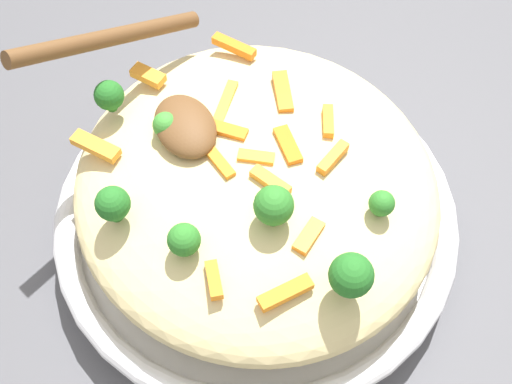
# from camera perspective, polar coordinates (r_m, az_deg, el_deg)

# --- Properties ---
(ground_plane) EXTENTS (2.40, 2.40, 0.00)m
(ground_plane) POSITION_cam_1_polar(r_m,az_deg,el_deg) (0.54, 0.00, -3.56)
(ground_plane) COLOR #4C4C51
(serving_bowl) EXTENTS (0.30, 0.30, 0.04)m
(serving_bowl) POSITION_cam_1_polar(r_m,az_deg,el_deg) (0.52, 0.00, -2.38)
(serving_bowl) COLOR silver
(serving_bowl) RESTS_ON ground_plane
(pasta_mound) EXTENTS (0.27, 0.25, 0.07)m
(pasta_mound) POSITION_cam_1_polar(r_m,az_deg,el_deg) (0.48, 0.00, 0.54)
(pasta_mound) COLOR #DBC689
(pasta_mound) RESTS_ON serving_bowl
(carrot_piece_0) EXTENTS (0.04, 0.01, 0.01)m
(carrot_piece_0) POSITION_cam_1_polar(r_m,az_deg,el_deg) (0.46, -3.47, 2.95)
(carrot_piece_0) COLOR orange
(carrot_piece_0) RESTS_ON pasta_mound
(carrot_piece_1) EXTENTS (0.03, 0.02, 0.01)m
(carrot_piece_1) POSITION_cam_1_polar(r_m,az_deg,el_deg) (0.51, -8.94, 9.53)
(carrot_piece_1) COLOR orange
(carrot_piece_1) RESTS_ON pasta_mound
(carrot_piece_2) EXTENTS (0.03, 0.01, 0.01)m
(carrot_piece_2) POSITION_cam_1_polar(r_m,az_deg,el_deg) (0.46, 2.62, 3.87)
(carrot_piece_2) COLOR orange
(carrot_piece_2) RESTS_ON pasta_mound
(carrot_piece_3) EXTENTS (0.03, 0.03, 0.01)m
(carrot_piece_3) POSITION_cam_1_polar(r_m,az_deg,el_deg) (0.53, -1.84, 11.98)
(carrot_piece_3) COLOR orange
(carrot_piece_3) RESTS_ON pasta_mound
(carrot_piece_4) EXTENTS (0.03, 0.01, 0.01)m
(carrot_piece_4) POSITION_cam_1_polar(r_m,az_deg,el_deg) (0.42, -3.50, -7.29)
(carrot_piece_4) COLOR orange
(carrot_piece_4) RESTS_ON pasta_mound
(carrot_piece_5) EXTENTS (0.03, 0.03, 0.01)m
(carrot_piece_5) POSITION_cam_1_polar(r_m,az_deg,el_deg) (0.47, -2.50, 5.08)
(carrot_piece_5) COLOR orange
(carrot_piece_5) RESTS_ON pasta_mound
(carrot_piece_6) EXTENTS (0.01, 0.03, 0.01)m
(carrot_piece_6) POSITION_cam_1_polar(r_m,az_deg,el_deg) (0.41, 2.45, -8.33)
(carrot_piece_6) COLOR orange
(carrot_piece_6) RESTS_ON pasta_mound
(carrot_piece_7) EXTENTS (0.03, 0.02, 0.01)m
(carrot_piece_7) POSITION_cam_1_polar(r_m,az_deg,el_deg) (0.48, 5.99, 5.82)
(carrot_piece_7) COLOR orange
(carrot_piece_7) RESTS_ON pasta_mound
(carrot_piece_8) EXTENTS (0.03, 0.03, 0.01)m
(carrot_piece_8) POSITION_cam_1_polar(r_m,az_deg,el_deg) (0.48, -13.15, 3.73)
(carrot_piece_8) COLOR orange
(carrot_piece_8) RESTS_ON pasta_mound
(carrot_piece_9) EXTENTS (0.04, 0.02, 0.01)m
(carrot_piece_9) POSITION_cam_1_polar(r_m,az_deg,el_deg) (0.49, 2.23, 8.23)
(carrot_piece_9) COLOR orange
(carrot_piece_9) RESTS_ON pasta_mound
(carrot_piece_10) EXTENTS (0.02, 0.03, 0.01)m
(carrot_piece_10) POSITION_cam_1_polar(r_m,az_deg,el_deg) (0.45, -0.00, 2.82)
(carrot_piece_10) COLOR orange
(carrot_piece_10) RESTS_ON pasta_mound
(carrot_piece_11) EXTENTS (0.04, 0.03, 0.01)m
(carrot_piece_11) POSITION_cam_1_polar(r_m,az_deg,el_deg) (0.49, -2.36, 7.31)
(carrot_piece_11) COLOR orange
(carrot_piece_11) RESTS_ON pasta_mound
(carrot_piece_12) EXTENTS (0.02, 0.03, 0.01)m
(carrot_piece_12) POSITION_cam_1_polar(r_m,az_deg,el_deg) (0.46, 6.38, 2.83)
(carrot_piece_12) COLOR orange
(carrot_piece_12) RESTS_ON pasta_mound
(carrot_piece_13) EXTENTS (0.03, 0.02, 0.01)m
(carrot_piece_13) POSITION_cam_1_polar(r_m,az_deg,el_deg) (0.44, 1.24, 0.85)
(carrot_piece_13) COLOR orange
(carrot_piece_13) RESTS_ON pasta_mound
(carrot_piece_14) EXTENTS (0.02, 0.03, 0.01)m
(carrot_piece_14) POSITION_cam_1_polar(r_m,az_deg,el_deg) (0.43, 4.38, -3.71)
(carrot_piece_14) COLOR orange
(carrot_piece_14) RESTS_ON pasta_mound
(broccoli_floret_0) EXTENTS (0.03, 0.03, 0.03)m
(broccoli_floret_0) POSITION_cam_1_polar(r_m,az_deg,el_deg) (0.42, 1.48, -1.16)
(broccoli_floret_0) COLOR #296820
(broccoli_floret_0) RESTS_ON pasta_mound
(broccoli_floret_1) EXTENTS (0.02, 0.02, 0.03)m
(broccoli_floret_1) POSITION_cam_1_polar(r_m,az_deg,el_deg) (0.42, -5.99, -3.99)
(broccoli_floret_1) COLOR #296820
(broccoli_floret_1) RESTS_ON pasta_mound
(broccoli_floret_2) EXTENTS (0.02, 0.02, 0.02)m
(broccoli_floret_2) POSITION_cam_1_polar(r_m,az_deg,el_deg) (0.49, -12.08, 7.82)
(broccoli_floret_2) COLOR #205B1C
(broccoli_floret_2) RESTS_ON pasta_mound
(broccoli_floret_3) EXTENTS (0.02, 0.02, 0.02)m
(broccoli_floret_3) POSITION_cam_1_polar(r_m,az_deg,el_deg) (0.44, 10.38, -0.95)
(broccoli_floret_3) COLOR #296820
(broccoli_floret_3) RESTS_ON pasta_mound
(broccoli_floret_4) EXTENTS (0.03, 0.03, 0.03)m
(broccoli_floret_4) POSITION_cam_1_polar(r_m,az_deg,el_deg) (0.40, 7.89, -6.90)
(broccoli_floret_4) COLOR #205B1C
(broccoli_floret_4) RESTS_ON pasta_mound
(broccoli_floret_5) EXTENTS (0.02, 0.02, 0.03)m
(broccoli_floret_5) POSITION_cam_1_polar(r_m,az_deg,el_deg) (0.44, -11.80, -0.95)
(broccoli_floret_5) COLOR #205B1C
(broccoli_floret_5) RESTS_ON pasta_mound
(broccoli_floret_6) EXTENTS (0.02, 0.02, 0.02)m
(broccoli_floret_6) POSITION_cam_1_polar(r_m,az_deg,el_deg) (0.47, -7.49, 5.50)
(broccoli_floret_6) COLOR #377928
(broccoli_floret_6) RESTS_ON pasta_mound
(serving_spoon) EXTENTS (0.13, 0.14, 0.08)m
(serving_spoon) POSITION_cam_1_polar(r_m,az_deg,el_deg) (0.47, -8.10, 8.04)
(serving_spoon) COLOR brown
(serving_spoon) RESTS_ON pasta_mound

